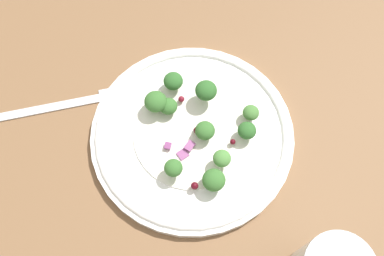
{
  "coord_description": "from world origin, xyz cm",
  "views": [
    {
      "loc": [
        6.88,
        21.77,
        54.2
      ],
      "look_at": [
        0.59,
        -0.09,
        2.7
      ],
      "focal_mm": 41.37,
      "sensor_mm": 36.0,
      "label": 1
    }
  ],
  "objects_px": {
    "plate": "(192,134)",
    "broccoli_floret_1": "(205,131)",
    "fork": "(67,104)",
    "broccoli_floret_0": "(251,113)",
    "broccoli_floret_2": "(168,106)"
  },
  "relations": [
    {
      "from": "plate",
      "to": "broccoli_floret_1",
      "type": "height_order",
      "value": "broccoli_floret_1"
    },
    {
      "from": "plate",
      "to": "fork",
      "type": "distance_m",
      "value": 0.18
    },
    {
      "from": "plate",
      "to": "broccoli_floret_0",
      "type": "distance_m",
      "value": 0.08
    },
    {
      "from": "broccoli_floret_0",
      "to": "broccoli_floret_2",
      "type": "xyz_separation_m",
      "value": [
        0.1,
        -0.04,
        -0.0
      ]
    },
    {
      "from": "plate",
      "to": "broccoli_floret_0",
      "type": "height_order",
      "value": "broccoli_floret_0"
    },
    {
      "from": "broccoli_floret_2",
      "to": "broccoli_floret_1",
      "type": "bearing_deg",
      "value": 126.66
    },
    {
      "from": "broccoli_floret_1",
      "to": "fork",
      "type": "xyz_separation_m",
      "value": [
        0.17,
        -0.1,
        -0.03
      ]
    },
    {
      "from": "broccoli_floret_1",
      "to": "broccoli_floret_0",
      "type": "bearing_deg",
      "value": -172.81
    },
    {
      "from": "broccoli_floret_1",
      "to": "plate",
      "type": "bearing_deg",
      "value": -32.61
    },
    {
      "from": "plate",
      "to": "broccoli_floret_1",
      "type": "xyz_separation_m",
      "value": [
        -0.01,
        0.01,
        0.02
      ]
    },
    {
      "from": "broccoli_floret_0",
      "to": "broccoli_floret_2",
      "type": "height_order",
      "value": "same"
    },
    {
      "from": "plate",
      "to": "broccoli_floret_1",
      "type": "bearing_deg",
      "value": 147.39
    },
    {
      "from": "broccoli_floret_0",
      "to": "broccoli_floret_1",
      "type": "height_order",
      "value": "broccoli_floret_1"
    },
    {
      "from": "plate",
      "to": "broccoli_floret_1",
      "type": "relative_size",
      "value": 10.37
    },
    {
      "from": "broccoli_floret_1",
      "to": "broccoli_floret_2",
      "type": "xyz_separation_m",
      "value": [
        0.04,
        -0.05,
        -0.0
      ]
    }
  ]
}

